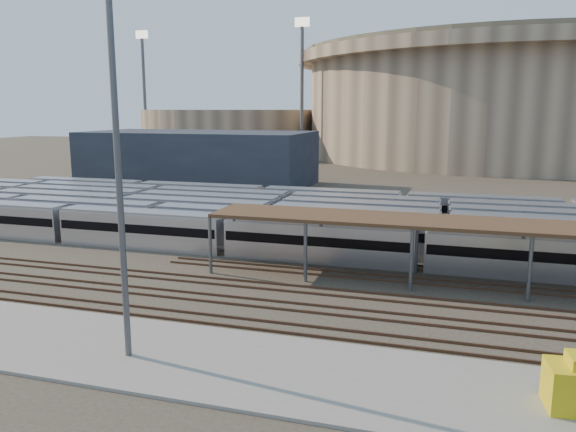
% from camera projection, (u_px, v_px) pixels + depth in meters
% --- Properties ---
extents(ground, '(420.00, 420.00, 0.00)m').
position_uv_depth(ground, '(294.00, 286.00, 45.63)').
color(ground, '#383026').
rests_on(ground, ground).
extents(apron, '(50.00, 9.00, 0.20)m').
position_uv_depth(apron, '(141.00, 352.00, 32.94)').
color(apron, gray).
rests_on(apron, ground).
extents(subway_trains, '(127.31, 23.90, 3.60)m').
position_uv_depth(subway_trains, '(302.00, 219.00, 63.98)').
color(subway_trains, silver).
rests_on(subway_trains, ground).
extents(empty_tracks, '(170.00, 9.62, 0.18)m').
position_uv_depth(empty_tracks, '(275.00, 305.00, 40.92)').
color(empty_tracks, '#4C3323').
rests_on(empty_tracks, ground).
extents(stadium, '(124.00, 124.00, 32.50)m').
position_uv_depth(stadium, '(507.00, 101.00, 166.99)').
color(stadium, '#9C866A').
rests_on(stadium, ground).
extents(secondary_arena, '(56.00, 56.00, 14.00)m').
position_uv_depth(secondary_arena, '(230.00, 131.00, 183.65)').
color(secondary_arena, '#9C866A').
rests_on(secondary_arena, ground).
extents(service_building, '(42.00, 20.00, 10.00)m').
position_uv_depth(service_building, '(199.00, 158.00, 106.39)').
color(service_building, '#1E232D').
rests_on(service_building, ground).
extents(floodlight_0, '(4.00, 1.00, 38.40)m').
position_uv_depth(floodlight_0, '(302.00, 85.00, 153.73)').
color(floodlight_0, '#515256').
rests_on(floodlight_0, ground).
extents(floodlight_1, '(4.00, 1.00, 38.40)m').
position_uv_depth(floodlight_1, '(144.00, 89.00, 178.85)').
color(floodlight_1, '#515256').
rests_on(floodlight_1, ground).
extents(floodlight_3, '(4.00, 1.00, 38.40)m').
position_uv_depth(floodlight_3, '(396.00, 90.00, 195.01)').
color(floodlight_3, '#515256').
rests_on(floodlight_3, ground).
extents(yard_light_pole, '(0.81, 0.36, 22.04)m').
position_uv_depth(yard_light_pole, '(118.00, 162.00, 30.20)').
color(yard_light_pole, '#515256').
rests_on(yard_light_pole, apron).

